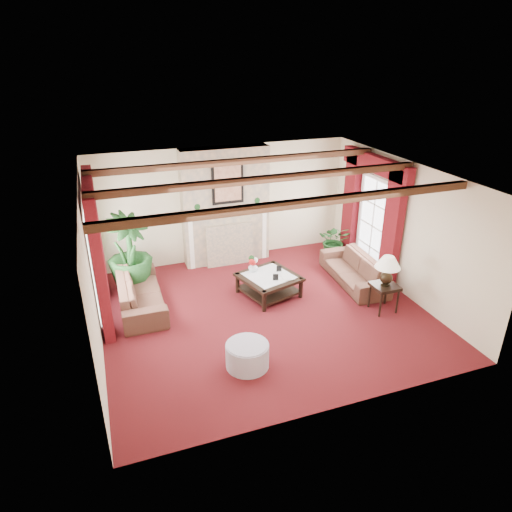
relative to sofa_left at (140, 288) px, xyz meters
name	(u,v)px	position (x,y,z in m)	size (l,w,h in m)	color
floor	(264,312)	(2.21, -1.05, -0.41)	(6.00, 6.00, 0.00)	#440C12
ceiling	(265,176)	(2.21, -1.05, 2.29)	(6.00, 6.00, 0.00)	white
back_wall	(223,204)	(2.21, 1.70, 0.94)	(6.00, 0.02, 2.70)	beige
left_wall	(91,274)	(-0.79, -1.05, 0.94)	(0.02, 5.50, 2.70)	beige
right_wall	(404,228)	(5.21, -1.05, 0.94)	(0.02, 5.50, 2.70)	beige
ceiling_beams	(265,179)	(2.21, -1.05, 2.23)	(6.00, 3.00, 0.12)	#341C10
fireplace	(224,147)	(2.21, 1.50, 2.29)	(2.00, 0.52, 2.70)	tan
french_door_left	(84,209)	(-0.76, -0.05, 1.72)	(0.10, 1.10, 2.16)	white
french_door_right	(379,178)	(5.18, -0.05, 1.72)	(0.10, 1.10, 2.16)	white
curtains_left	(87,185)	(-0.65, -0.05, 2.14)	(0.20, 2.40, 2.55)	#4C0A0E
curtains_right	(377,159)	(5.07, -0.05, 2.14)	(0.20, 2.40, 2.55)	#4C0A0E
sofa_left	(140,288)	(0.00, 0.00, 0.00)	(0.63, 2.09, 0.82)	#350E1A
sofa_right	(355,266)	(4.49, -0.51, -0.02)	(0.70, 2.01, 0.77)	#350E1A
potted_palm	(131,268)	(-0.07, 0.85, 0.05)	(1.81, 1.81, 0.92)	black
small_plant	(334,244)	(4.72, 0.81, -0.08)	(1.06, 1.10, 0.65)	black
coffee_table	(269,285)	(2.54, -0.43, -0.19)	(1.07, 1.07, 0.44)	black
side_table	(383,297)	(4.41, -1.74, -0.13)	(0.47, 0.47, 0.55)	black
ottoman	(247,355)	(1.38, -2.48, -0.20)	(0.70, 0.70, 0.41)	#ACAAC0
table_lamp	(387,271)	(4.41, -1.74, 0.45)	(0.48, 0.48, 0.61)	black
flower_vase	(253,267)	(2.30, -0.13, 0.13)	(0.23, 0.24, 0.20)	silver
book	(282,272)	(2.75, -0.64, 0.17)	(0.21, 0.03, 0.29)	black
photo_frame_a	(276,277)	(2.59, -0.67, 0.10)	(0.11, 0.02, 0.15)	black
photo_frame_b	(279,269)	(2.80, -0.33, 0.10)	(0.10, 0.02, 0.14)	black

